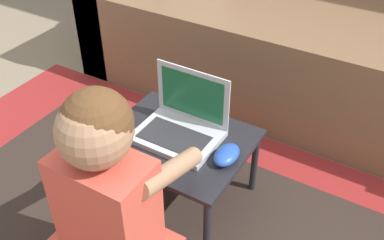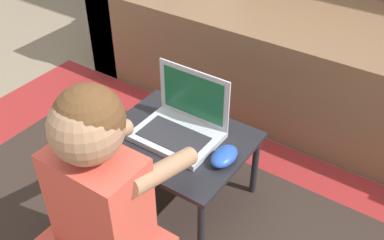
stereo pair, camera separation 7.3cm
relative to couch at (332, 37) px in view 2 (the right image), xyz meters
name	(u,v)px [view 2 (the right image)]	position (x,y,z in m)	size (l,w,h in m)	color
ground_plane	(179,217)	(-0.12, -1.05, -0.32)	(16.00, 16.00, 0.00)	#7F705B
area_rug	(146,229)	(-0.18, -1.17, -0.31)	(2.23, 1.38, 0.01)	maroon
couch	(332,37)	(0.00, 0.00, 0.00)	(2.22, 0.84, 0.93)	brown
laptop_desk	(177,146)	(-0.18, -0.98, -0.06)	(0.49, 0.40, 0.29)	black
laptop	(181,126)	(-0.18, -0.95, 0.01)	(0.28, 0.21, 0.22)	#B7BCC6
computer_mouse	(224,156)	(0.01, -0.98, -0.01)	(0.07, 0.12, 0.04)	#234CB2
person_seated	(101,201)	(-0.17, -1.35, 0.01)	(0.35, 0.40, 0.70)	#CC4C3D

